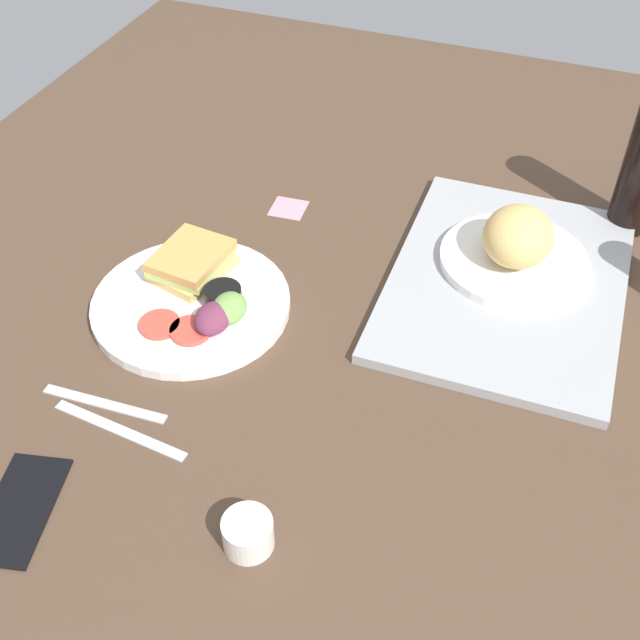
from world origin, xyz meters
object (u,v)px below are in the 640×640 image
object	(u,v)px
fork	(104,403)
serving_tray	(507,283)
knife	(119,430)
plate_with_salad	(195,297)
espresso_cup	(248,533)
bread_plate_near	(516,246)
sticky_note	(289,208)
cell_phone	(19,508)

from	to	relation	value
fork	serving_tray	bearing A→B (deg)	40.43
knife	plate_with_salad	bearing A→B (deg)	99.38
espresso_cup	knife	distance (cm)	22.99
espresso_cup	fork	size ratio (longest dim) A/B	0.33
plate_with_salad	espresso_cup	world-z (taller)	plate_with_salad
bread_plate_near	knife	world-z (taller)	bread_plate_near
knife	sticky_note	size ratio (longest dim) A/B	3.39
bread_plate_near	fork	bearing A→B (deg)	-44.47
serving_tray	sticky_note	bearing A→B (deg)	-100.46
serving_tray	espresso_cup	distance (cm)	55.02
plate_with_salad	knife	bearing A→B (deg)	3.83
sticky_note	fork	bearing A→B (deg)	-6.85
knife	cell_phone	distance (cm)	14.52
bread_plate_near	cell_phone	world-z (taller)	bread_plate_near
cell_phone	fork	bearing A→B (deg)	164.88
sticky_note	plate_with_salad	bearing A→B (deg)	-6.99
serving_tray	knife	world-z (taller)	serving_tray
sticky_note	cell_phone	bearing A→B (deg)	-5.58
espresso_cup	knife	world-z (taller)	espresso_cup
espresso_cup	cell_phone	xyz separation A→B (cm)	(5.24, -25.87, -1.60)
plate_with_salad	knife	distance (cm)	23.76
serving_tray	fork	world-z (taller)	serving_tray
fork	cell_phone	distance (cm)	16.78
serving_tray	sticky_note	xyz separation A→B (cm)	(-6.92, -37.50, -0.74)
serving_tray	plate_with_salad	xyz separation A→B (cm)	(19.82, -40.77, 0.92)
sticky_note	knife	bearing A→B (deg)	-1.92
espresso_cup	serving_tray	bearing A→B (deg)	161.00
bread_plate_near	knife	xyz separation A→B (cm)	(46.95, -39.15, -4.80)
serving_tray	plate_with_salad	world-z (taller)	plate_with_salad
bread_plate_near	sticky_note	size ratio (longest dim) A/B	3.91
serving_tray	sticky_note	world-z (taller)	serving_tray
espresso_cup	sticky_note	world-z (taller)	espresso_cup
cell_phone	sticky_note	xyz separation A→B (cm)	(-64.18, 6.28, -0.34)
espresso_cup	fork	xyz separation A→B (cm)	(-11.53, -25.28, -1.75)
serving_tray	cell_phone	world-z (taller)	serving_tray
sticky_note	espresso_cup	bearing A→B (deg)	18.39
bread_plate_near	fork	world-z (taller)	bread_plate_near
knife	cell_phone	size ratio (longest dim) A/B	1.32
serving_tray	fork	size ratio (longest dim) A/B	2.65
sticky_note	bread_plate_near	bearing A→B (deg)	84.73
serving_tray	espresso_cup	bearing A→B (deg)	-19.00
serving_tray	espresso_cup	world-z (taller)	espresso_cup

